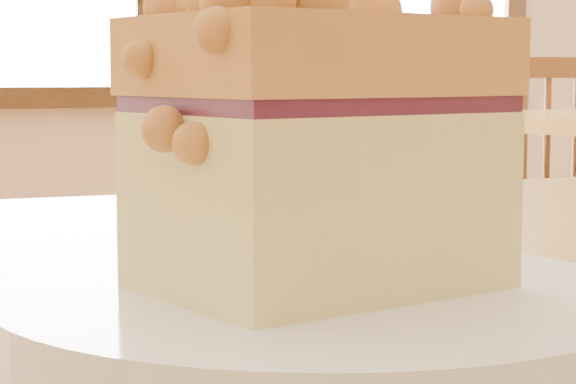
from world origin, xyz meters
The scene contains 3 objects.
cafe_chair_second centered at (2.01, 2.54, 0.46)m, with size 0.48×0.48×0.90m.
plate centered at (0.18, 0.10, 0.76)m, with size 0.24×0.24×0.02m.
cake_slice centered at (0.18, 0.10, 0.83)m, with size 0.15×0.12×0.11m.
Camera 1 is at (0.02, -0.27, 0.85)m, focal length 70.00 mm.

